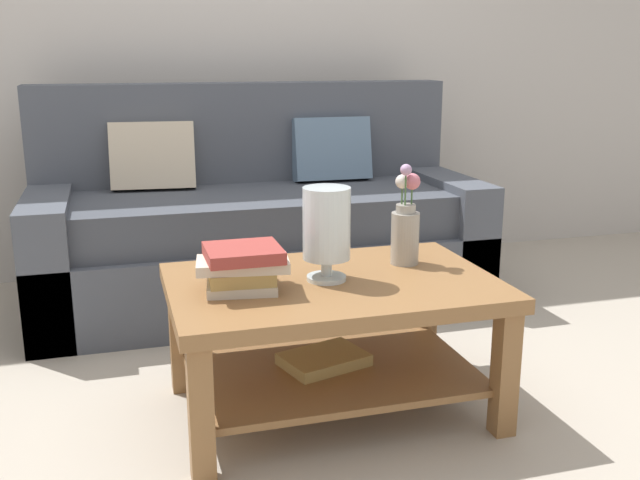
# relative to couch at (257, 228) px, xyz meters

# --- Properties ---
(ground_plane) EXTENTS (10.00, 10.00, 0.00)m
(ground_plane) POSITION_rel_couch_xyz_m (-0.01, -0.97, -0.36)
(ground_plane) COLOR #ADA393
(back_wall) EXTENTS (6.40, 0.12, 2.70)m
(back_wall) POSITION_rel_couch_xyz_m (-0.01, 0.68, 0.99)
(back_wall) COLOR #BCB7B2
(back_wall) RESTS_ON ground
(couch) EXTENTS (2.13, 0.90, 1.06)m
(couch) POSITION_rel_couch_xyz_m (0.00, 0.00, 0.00)
(couch) COLOR #474C56
(couch) RESTS_ON ground
(coffee_table) EXTENTS (1.08, 0.72, 0.47)m
(coffee_table) POSITION_rel_couch_xyz_m (0.00, -1.25, -0.02)
(coffee_table) COLOR olive
(coffee_table) RESTS_ON ground
(book_stack_main) EXTENTS (0.31, 0.24, 0.14)m
(book_stack_main) POSITION_rel_couch_xyz_m (-0.30, -1.28, 0.19)
(book_stack_main) COLOR beige
(book_stack_main) RESTS_ON coffee_table
(glass_hurricane_vase) EXTENTS (0.16, 0.16, 0.31)m
(glass_hurricane_vase) POSITION_rel_couch_xyz_m (-0.02, -1.25, 0.29)
(glass_hurricane_vase) COLOR silver
(glass_hurricane_vase) RESTS_ON coffee_table
(flower_pitcher) EXTENTS (0.10, 0.10, 0.36)m
(flower_pitcher) POSITION_rel_couch_xyz_m (0.31, -1.14, 0.24)
(flower_pitcher) COLOR #9E998E
(flower_pitcher) RESTS_ON coffee_table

